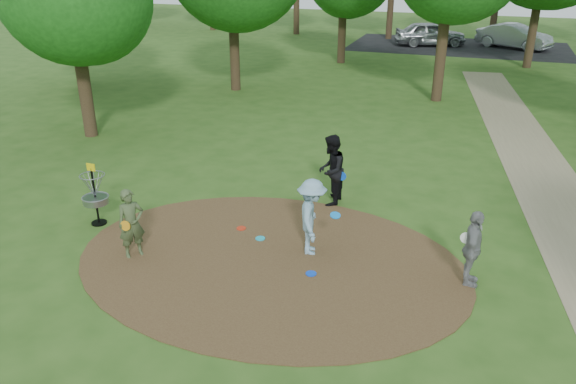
% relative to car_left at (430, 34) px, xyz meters
% --- Properties ---
extents(ground, '(100.00, 100.00, 0.00)m').
position_rel_car_left_xyz_m(ground, '(-0.12, -29.79, -0.78)').
color(ground, '#2D5119').
rests_on(ground, ground).
extents(dirt_clearing, '(8.40, 8.40, 0.02)m').
position_rel_car_left_xyz_m(dirt_clearing, '(-0.12, -29.79, -0.77)').
color(dirt_clearing, '#47301C').
rests_on(dirt_clearing, ground).
extents(parking_lot, '(14.00, 8.00, 0.01)m').
position_rel_car_left_xyz_m(parking_lot, '(1.88, 0.21, -0.78)').
color(parking_lot, black).
rests_on(parking_lot, ground).
extents(player_observer_with_disc, '(0.64, 0.67, 1.53)m').
position_rel_car_left_xyz_m(player_observer_with_disc, '(-2.95, -30.52, -0.01)').
color(player_observer_with_disc, '#455531').
rests_on(player_observer_with_disc, ground).
extents(player_throwing_with_disc, '(1.13, 1.23, 1.70)m').
position_rel_car_left_xyz_m(player_throwing_with_disc, '(0.60, -29.14, 0.07)').
color(player_throwing_with_disc, '#87AFC9').
rests_on(player_throwing_with_disc, ground).
extents(player_walking_with_disc, '(0.77, 0.90, 1.84)m').
position_rel_car_left_xyz_m(player_walking_with_disc, '(0.32, -26.54, 0.14)').
color(player_walking_with_disc, black).
rests_on(player_walking_with_disc, ground).
extents(player_waiting_with_disc, '(0.45, 0.92, 1.57)m').
position_rel_car_left_xyz_m(player_waiting_with_disc, '(3.89, -29.32, 0.01)').
color(player_waiting_with_disc, gray).
rests_on(player_waiting_with_disc, ground).
extents(disc_ground_cyan, '(0.22, 0.22, 0.02)m').
position_rel_car_left_xyz_m(disc_ground_cyan, '(-0.66, -28.97, -0.75)').
color(disc_ground_cyan, '#19B0CD').
rests_on(disc_ground_cyan, dirt_clearing).
extents(disc_ground_blue, '(0.22, 0.22, 0.02)m').
position_rel_car_left_xyz_m(disc_ground_blue, '(0.87, -30.03, -0.75)').
color(disc_ground_blue, blue).
rests_on(disc_ground_blue, dirt_clearing).
extents(disc_ground_red, '(0.22, 0.22, 0.02)m').
position_rel_car_left_xyz_m(disc_ground_red, '(-1.27, -28.65, -0.75)').
color(disc_ground_red, red).
rests_on(disc_ground_red, dirt_clearing).
extents(car_left, '(4.94, 3.24, 1.56)m').
position_rel_car_left_xyz_m(car_left, '(0.00, 0.00, 0.00)').
color(car_left, '#A0A3A7').
rests_on(car_left, ground).
extents(car_right, '(4.90, 3.51, 1.54)m').
position_rel_car_left_xyz_m(car_right, '(5.26, 0.66, -0.01)').
color(car_right, '#AFB3B7').
rests_on(car_right, ground).
extents(disc_golf_basket, '(0.63, 0.63, 1.54)m').
position_rel_car_left_xyz_m(disc_golf_basket, '(-4.62, -29.49, 0.09)').
color(disc_golf_basket, black).
rests_on(disc_golf_basket, ground).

